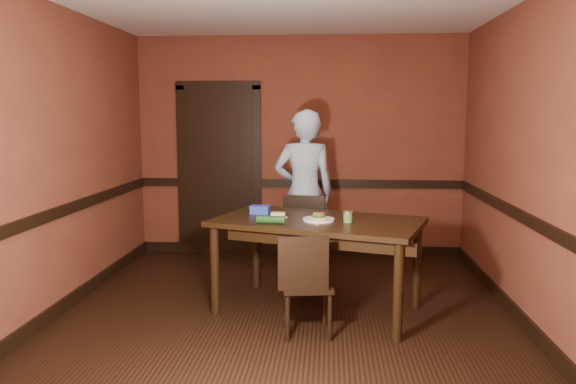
# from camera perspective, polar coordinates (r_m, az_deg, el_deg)

# --- Properties ---
(floor) EXTENTS (4.00, 4.50, 0.01)m
(floor) POSITION_cam_1_polar(r_m,az_deg,el_deg) (5.00, -0.31, -12.57)
(floor) COLOR black
(floor) RESTS_ON ground
(wall_back) EXTENTS (4.00, 0.02, 2.70)m
(wall_back) POSITION_cam_1_polar(r_m,az_deg,el_deg) (6.94, 1.17, 4.60)
(wall_back) COLOR brown
(wall_back) RESTS_ON ground
(wall_front) EXTENTS (4.00, 0.02, 2.70)m
(wall_front) POSITION_cam_1_polar(r_m,az_deg,el_deg) (2.48, -4.49, -1.34)
(wall_front) COLOR brown
(wall_front) RESTS_ON ground
(wall_left) EXTENTS (0.02, 4.50, 2.70)m
(wall_left) POSITION_cam_1_polar(r_m,az_deg,el_deg) (5.25, -22.64, 2.94)
(wall_left) COLOR brown
(wall_left) RESTS_ON ground
(wall_right) EXTENTS (0.02, 4.50, 2.70)m
(wall_right) POSITION_cam_1_polar(r_m,az_deg,el_deg) (4.96, 23.40, 2.64)
(wall_right) COLOR brown
(wall_right) RESTS_ON ground
(dado_back) EXTENTS (4.00, 0.03, 0.10)m
(dado_back) POSITION_cam_1_polar(r_m,az_deg,el_deg) (6.97, 1.16, 0.90)
(dado_back) COLOR black
(dado_back) RESTS_ON ground
(dado_left) EXTENTS (0.03, 4.50, 0.10)m
(dado_left) POSITION_cam_1_polar(r_m,az_deg,el_deg) (5.30, -22.24, -1.90)
(dado_left) COLOR black
(dado_left) RESTS_ON ground
(dado_right) EXTENTS (0.03, 4.50, 0.10)m
(dado_right) POSITION_cam_1_polar(r_m,az_deg,el_deg) (5.01, 22.96, -2.48)
(dado_right) COLOR black
(dado_right) RESTS_ON ground
(baseboard_back) EXTENTS (4.00, 0.03, 0.12)m
(baseboard_back) POSITION_cam_1_polar(r_m,az_deg,el_deg) (7.12, 1.14, -5.83)
(baseboard_back) COLOR black
(baseboard_back) RESTS_ON ground
(baseboard_left) EXTENTS (0.03, 4.50, 0.12)m
(baseboard_left) POSITION_cam_1_polar(r_m,az_deg,el_deg) (5.50, -21.78, -10.57)
(baseboard_left) COLOR black
(baseboard_left) RESTS_ON ground
(baseboard_right) EXTENTS (0.03, 4.50, 0.12)m
(baseboard_right) POSITION_cam_1_polar(r_m,az_deg,el_deg) (5.22, 22.46, -11.59)
(baseboard_right) COLOR black
(baseboard_right) RESTS_ON ground
(door) EXTENTS (1.05, 0.07, 2.20)m
(door) POSITION_cam_1_polar(r_m,az_deg,el_deg) (7.05, -6.99, 2.49)
(door) COLOR black
(door) RESTS_ON ground
(dining_table) EXTENTS (2.00, 1.50, 0.83)m
(dining_table) POSITION_cam_1_polar(r_m,az_deg,el_deg) (5.04, 3.01, -7.43)
(dining_table) COLOR black
(dining_table) RESTS_ON floor
(chair_far) EXTENTS (0.48, 0.48, 0.93)m
(chair_far) POSITION_cam_1_polar(r_m,az_deg,el_deg) (5.62, 1.75, -5.33)
(chair_far) COLOR black
(chair_far) RESTS_ON floor
(chair_near) EXTENTS (0.43, 0.43, 0.83)m
(chair_near) POSITION_cam_1_polar(r_m,az_deg,el_deg) (4.52, 1.94, -9.26)
(chair_near) COLOR black
(chair_near) RESTS_ON floor
(person) EXTENTS (0.72, 0.53, 1.80)m
(person) POSITION_cam_1_polar(r_m,az_deg,el_deg) (6.13, 1.66, -0.06)
(person) COLOR #A8C5D8
(person) RESTS_ON floor
(sandwich_plate) EXTENTS (0.28, 0.28, 0.07)m
(sandwich_plate) POSITION_cam_1_polar(r_m,az_deg,el_deg) (4.89, 3.14, -2.69)
(sandwich_plate) COLOR white
(sandwich_plate) RESTS_ON dining_table
(sauce_jar) EXTENTS (0.08, 0.08, 0.10)m
(sauce_jar) POSITION_cam_1_polar(r_m,az_deg,el_deg) (4.82, 6.12, -2.52)
(sauce_jar) COLOR #517D3C
(sauce_jar) RESTS_ON dining_table
(cheese_saucer) EXTENTS (0.17, 0.17, 0.05)m
(cheese_saucer) POSITION_cam_1_polar(r_m,az_deg,el_deg) (4.99, -1.01, -2.45)
(cheese_saucer) COLOR white
(cheese_saucer) RESTS_ON dining_table
(food_tub) EXTENTS (0.20, 0.15, 0.08)m
(food_tub) POSITION_cam_1_polar(r_m,az_deg,el_deg) (5.21, -2.83, -1.81)
(food_tub) COLOR blue
(food_tub) RESTS_ON dining_table
(wrapped_veg) EXTENTS (0.24, 0.07, 0.07)m
(wrapped_veg) POSITION_cam_1_polar(r_m,az_deg,el_deg) (4.75, -1.76, -2.83)
(wrapped_veg) COLOR #173F14
(wrapped_veg) RESTS_ON dining_table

